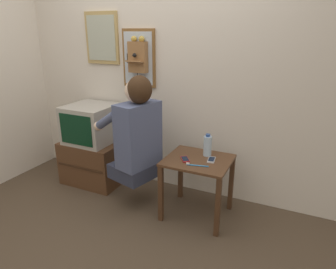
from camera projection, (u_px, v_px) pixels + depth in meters
The scene contains 13 objects.
ground_plane at pixel (106, 240), 2.46m from camera, with size 14.00×14.00×0.00m, color #4C3D2D.
wall_back at pixel (165, 68), 3.00m from camera, with size 6.80×0.05×2.55m.
side_table at pixel (198, 171), 2.66m from camera, with size 0.57×0.50×0.56m.
person at pixel (137, 132), 2.71m from camera, with size 0.59×0.53×0.97m.
tv_stand at pixel (95, 161), 3.37m from camera, with size 0.65×0.50×0.48m.
television at pixel (91, 124), 3.23m from camera, with size 0.48×0.50×0.40m.
wall_phone_antique at pixel (138, 56), 2.99m from camera, with size 0.24×0.19×0.73m.
framed_picture at pixel (102, 38), 3.16m from camera, with size 0.41×0.03×0.53m.
wall_mirror at pixel (139, 58), 3.04m from camera, with size 0.37×0.03×0.58m.
cell_phone_held at pixel (185, 159), 2.61m from camera, with size 0.12×0.14×0.01m.
cell_phone_spare at pixel (211, 160), 2.60m from camera, with size 0.08×0.13×0.01m.
water_bottle at pixel (208, 146), 2.67m from camera, with size 0.07×0.07×0.20m.
toothbrush at pixel (196, 165), 2.49m from camera, with size 0.19×0.05×0.02m.
Camera 1 is at (1.33, -1.63, 1.63)m, focal length 32.00 mm.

